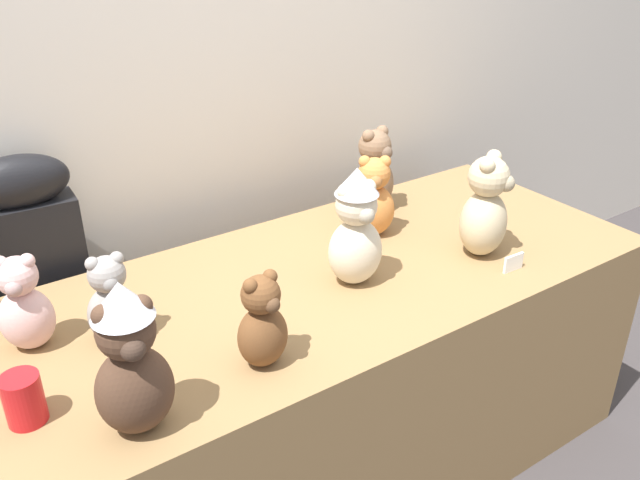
{
  "coord_description": "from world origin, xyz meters",
  "views": [
    {
      "loc": [
        -0.92,
        -1.09,
        1.68
      ],
      "look_at": [
        0.0,
        0.25,
        0.84
      ],
      "focal_mm": 37.47,
      "sensor_mm": 36.0,
      "label": 1
    }
  ],
  "objects": [
    {
      "name": "teddy_bear_sand",
      "position": [
        0.48,
        0.1,
        0.87
      ],
      "size": [
        0.21,
        0.2,
        0.32
      ],
      "rotation": [
        0.0,
        0.0,
        0.5
      ],
      "color": "#CCB78E",
      "rests_on": "display_table"
    },
    {
      "name": "teddy_bear_ash",
      "position": [
        -0.57,
        0.29,
        0.83
      ],
      "size": [
        0.13,
        0.11,
        0.23
      ],
      "rotation": [
        0.0,
        0.0,
        -0.11
      ],
      "color": "gray",
      "rests_on": "display_table"
    },
    {
      "name": "teddy_bear_mocha",
      "position": [
        0.41,
        0.53,
        0.86
      ],
      "size": [
        0.17,
        0.15,
        0.29
      ],
      "rotation": [
        0.0,
        0.0,
        0.17
      ],
      "color": "#7F6047",
      "rests_on": "display_table"
    },
    {
      "name": "name_card_front_left",
      "position": [
        0.48,
        -0.03,
        0.75
      ],
      "size": [
        0.07,
        0.01,
        0.05
      ],
      "primitive_type": "cube",
      "rotation": [
        0.0,
        0.0,
        -0.03
      ],
      "color": "white",
      "rests_on": "display_table"
    },
    {
      "name": "instrument_case",
      "position": [
        -0.64,
        0.78,
        0.54
      ],
      "size": [
        0.29,
        0.14,
        1.06
      ],
      "rotation": [
        0.0,
        0.0,
        -0.06
      ],
      "color": "black",
      "rests_on": "ground_plane"
    },
    {
      "name": "teddy_bear_cocoa",
      "position": [
        -0.64,
        -0.03,
        0.89
      ],
      "size": [
        0.17,
        0.15,
        0.34
      ],
      "rotation": [
        0.0,
        0.0,
        -0.11
      ],
      "color": "#4C3323",
      "rests_on": "display_table"
    },
    {
      "name": "display_table",
      "position": [
        0.0,
        0.25,
        0.36
      ],
      "size": [
        1.98,
        0.8,
        0.72
      ],
      "primitive_type": "cube",
      "color": "olive",
      "rests_on": "ground_plane"
    },
    {
      "name": "teddy_bear_blush",
      "position": [
        -0.75,
        0.37,
        0.84
      ],
      "size": [
        0.16,
        0.15,
        0.25
      ],
      "rotation": [
        0.0,
        0.0,
        -0.41
      ],
      "color": "beige",
      "rests_on": "display_table"
    },
    {
      "name": "teddy_bear_ginger",
      "position": [
        0.29,
        0.38,
        0.85
      ],
      "size": [
        0.18,
        0.17,
        0.26
      ],
      "rotation": [
        0.0,
        0.0,
        -0.59
      ],
      "color": "#D17F3D",
      "rests_on": "display_table"
    },
    {
      "name": "teddy_bear_chestnut",
      "position": [
        -0.32,
        0.01,
        0.83
      ],
      "size": [
        0.13,
        0.12,
        0.24
      ],
      "rotation": [
        0.0,
        0.0,
        0.15
      ],
      "color": "brown",
      "rests_on": "display_table"
    },
    {
      "name": "teddy_bear_cream",
      "position": [
        0.07,
        0.18,
        0.89
      ],
      "size": [
        0.17,
        0.15,
        0.34
      ],
      "rotation": [
        0.0,
        0.0,
        -0.11
      ],
      "color": "beige",
      "rests_on": "display_table"
    },
    {
      "name": "wall_back",
      "position": [
        0.0,
        0.9,
        1.3
      ],
      "size": [
        7.0,
        0.08,
        2.6
      ],
      "primitive_type": "cube",
      "color": "silver",
      "rests_on": "ground_plane"
    },
    {
      "name": "party_cup_red",
      "position": [
        -0.82,
        0.12,
        0.78
      ],
      "size": [
        0.08,
        0.08,
        0.11
      ],
      "primitive_type": "cylinder",
      "color": "red",
      "rests_on": "display_table"
    }
  ]
}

